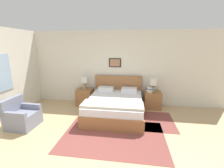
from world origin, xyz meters
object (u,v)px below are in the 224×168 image
bed (115,106)px  nightstand_by_door (152,100)px  armchair (22,117)px  nightstand_near_window (85,97)px  table_lamp_by_door (153,83)px  table_lamp_near_window (84,81)px

bed → nightstand_by_door: (1.20, 0.71, -0.01)m
armchair → nightstand_near_window: (1.16, 1.73, 0.02)m
nightstand_near_window → table_lamp_by_door: (2.40, 0.03, 0.58)m
armchair → table_lamp_near_window: size_ratio=1.76×
table_lamp_near_window → bed: bearing=-31.7°
bed → table_lamp_near_window: 1.52m
armchair → table_lamp_by_door: (3.56, 1.75, 0.60)m
bed → nightstand_near_window: bearing=149.3°
bed → armchair: (-2.36, -1.02, -0.03)m
bed → nightstand_near_window: bed is taller
nightstand_near_window → table_lamp_by_door: table_lamp_by_door is taller
nightstand_by_door → table_lamp_near_window: (-2.39, 0.03, 0.58)m
bed → table_lamp_by_door: 1.52m
nightstand_by_door → table_lamp_near_window: bearing=179.3°
armchair → nightstand_by_door: armchair is taller
armchair → table_lamp_near_window: 2.19m
armchair → nightstand_near_window: armchair is taller
nightstand_near_window → bed: bearing=-30.7°
nightstand_by_door → table_lamp_near_window: table_lamp_near_window is taller
nightstand_near_window → table_lamp_near_window: (-0.00, 0.03, 0.58)m
bed → nightstand_near_window: size_ratio=3.32×
nightstand_by_door → nightstand_near_window: bearing=180.0°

